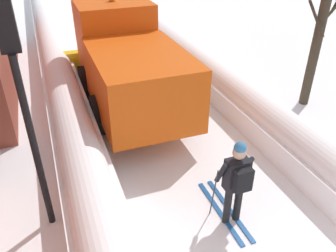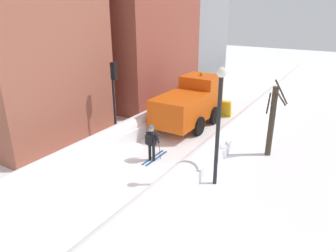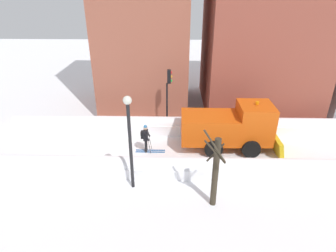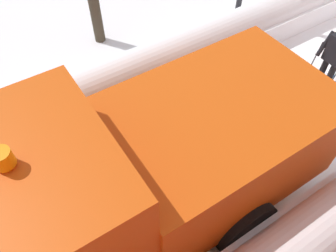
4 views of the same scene
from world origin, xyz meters
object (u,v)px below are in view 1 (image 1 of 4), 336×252
object	(u,v)px
traffic_light_pole	(18,75)
bare_tree_near	(317,46)
plow_truck	(127,62)
skier	(236,180)

from	to	relation	value
traffic_light_pole	bare_tree_near	bearing A→B (deg)	16.00
plow_truck	bare_tree_near	size ratio (longest dim) A/B	1.51
traffic_light_pole	bare_tree_near	world-z (taller)	traffic_light_pole
plow_truck	bare_tree_near	world-z (taller)	bare_tree_near
plow_truck	bare_tree_near	xyz separation A→B (m)	(5.25, -1.62, 0.38)
plow_truck	traffic_light_pole	world-z (taller)	traffic_light_pole
traffic_light_pole	skier	bearing A→B (deg)	-21.82
traffic_light_pole	bare_tree_near	xyz separation A→B (m)	(7.87, 2.25, -1.13)
skier	traffic_light_pole	xyz separation A→B (m)	(-3.24, 1.30, 1.98)
plow_truck	skier	bearing A→B (deg)	-83.11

